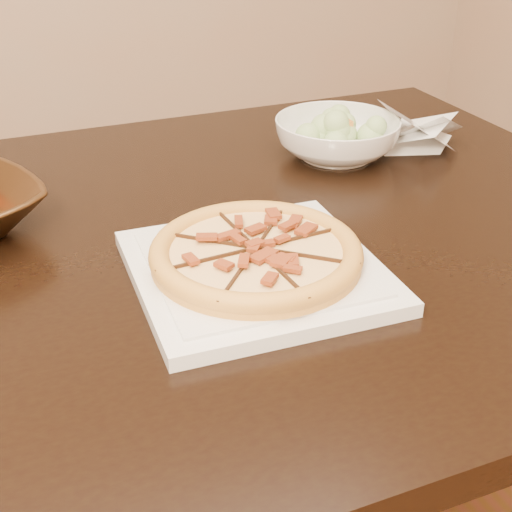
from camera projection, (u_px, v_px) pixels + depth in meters
The scene contains 6 objects.
dining_table at pixel (134, 306), 0.97m from camera, with size 1.53×1.00×0.75m.
plate at pixel (256, 270), 0.85m from camera, with size 0.29×0.29×0.02m.
pizza at pixel (256, 253), 0.84m from camera, with size 0.25×0.25×0.03m.
salad_bowl at pixel (337, 138), 1.19m from camera, with size 0.21×0.21×0.07m, color white.
salad at pixel (338, 109), 1.16m from camera, with size 0.11×0.10×0.04m.
cling_film at pixel (420, 136), 1.22m from camera, with size 0.14×0.11×0.05m, color white, non-canonical shape.
Camera 1 is at (0.02, -0.66, 1.19)m, focal length 50.00 mm.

